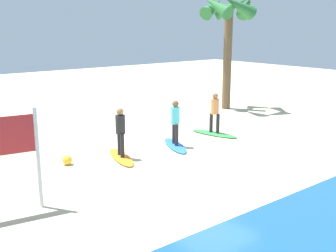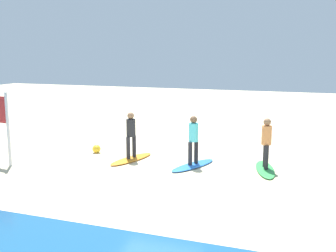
{
  "view_description": "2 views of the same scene",
  "coord_description": "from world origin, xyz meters",
  "px_view_note": "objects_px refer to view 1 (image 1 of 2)",
  "views": [
    {
      "loc": [
        8.9,
        8.94,
        4.37
      ],
      "look_at": [
        0.71,
        -1.37,
        1.16
      ],
      "focal_mm": 44.51,
      "sensor_mm": 36.0,
      "label": 1
    },
    {
      "loc": [
        -4.19,
        10.46,
        3.84
      ],
      "look_at": [
        0.57,
        -2.81,
        1.26
      ],
      "focal_mm": 43.93,
      "sensor_mm": 36.0,
      "label": 2
    }
  ],
  "objects_px": {
    "surfboard_blue": "(175,145)",
    "surfboard_orange": "(121,157)",
    "beach_ball": "(67,160)",
    "surfboard_green": "(214,134)",
    "surfer_orange": "(120,129)",
    "palm_tree": "(229,16)",
    "surfer_blue": "(175,119)",
    "surfer_green": "(215,110)"
  },
  "relations": [
    {
      "from": "surfboard_blue",
      "to": "beach_ball",
      "type": "xyz_separation_m",
      "value": [
        4.01,
        -0.57,
        0.11
      ]
    },
    {
      "from": "surfboard_blue",
      "to": "surfer_orange",
      "type": "distance_m",
      "value": 2.51
    },
    {
      "from": "palm_tree",
      "to": "surfboard_green",
      "type": "bearing_deg",
      "value": 39.02
    },
    {
      "from": "surfboard_green",
      "to": "surfer_blue",
      "type": "height_order",
      "value": "surfer_blue"
    },
    {
      "from": "surfer_green",
      "to": "surfer_blue",
      "type": "distance_m",
      "value": 2.37
    },
    {
      "from": "surfboard_orange",
      "to": "palm_tree",
      "type": "height_order",
      "value": "palm_tree"
    },
    {
      "from": "surfboard_green",
      "to": "surfboard_blue",
      "type": "distance_m",
      "value": 2.37
    },
    {
      "from": "surfboard_blue",
      "to": "surfboard_orange",
      "type": "relative_size",
      "value": 1.0
    },
    {
      "from": "surfboard_green",
      "to": "surfer_orange",
      "type": "height_order",
      "value": "surfer_orange"
    },
    {
      "from": "surfboard_green",
      "to": "beach_ball",
      "type": "height_order",
      "value": "beach_ball"
    },
    {
      "from": "surfer_green",
      "to": "palm_tree",
      "type": "height_order",
      "value": "palm_tree"
    },
    {
      "from": "surfboard_orange",
      "to": "surfboard_green",
      "type": "bearing_deg",
      "value": 109.39
    },
    {
      "from": "surfer_orange",
      "to": "surfer_green",
      "type": "bearing_deg",
      "value": -176.44
    },
    {
      "from": "surfboard_green",
      "to": "surfer_orange",
      "type": "distance_m",
      "value": 4.77
    },
    {
      "from": "beach_ball",
      "to": "surfboard_green",
      "type": "bearing_deg",
      "value": 177.93
    },
    {
      "from": "surfboard_green",
      "to": "surfboard_orange",
      "type": "height_order",
      "value": "same"
    },
    {
      "from": "surfer_blue",
      "to": "surfer_orange",
      "type": "height_order",
      "value": "same"
    },
    {
      "from": "palm_tree",
      "to": "beach_ball",
      "type": "height_order",
      "value": "palm_tree"
    },
    {
      "from": "palm_tree",
      "to": "beach_ball",
      "type": "relative_size",
      "value": 19.09
    },
    {
      "from": "surfboard_green",
      "to": "palm_tree",
      "type": "relative_size",
      "value": 0.35
    },
    {
      "from": "surfboard_blue",
      "to": "surfboard_orange",
      "type": "height_order",
      "value": "same"
    },
    {
      "from": "surfer_blue",
      "to": "beach_ball",
      "type": "height_order",
      "value": "surfer_blue"
    },
    {
      "from": "surfboard_green",
      "to": "surfer_blue",
      "type": "bearing_deg",
      "value": -95.03
    },
    {
      "from": "surfboard_green",
      "to": "surfboard_orange",
      "type": "bearing_deg",
      "value": -99.81
    },
    {
      "from": "surfboard_green",
      "to": "beach_ball",
      "type": "distance_m",
      "value": 6.36
    },
    {
      "from": "surfboard_blue",
      "to": "beach_ball",
      "type": "distance_m",
      "value": 4.05
    },
    {
      "from": "surfboard_orange",
      "to": "beach_ball",
      "type": "distance_m",
      "value": 1.78
    },
    {
      "from": "surfer_blue",
      "to": "palm_tree",
      "type": "height_order",
      "value": "palm_tree"
    },
    {
      "from": "surfboard_green",
      "to": "surfboard_blue",
      "type": "relative_size",
      "value": 1.0
    },
    {
      "from": "surfer_green",
      "to": "surfboard_blue",
      "type": "height_order",
      "value": "surfer_green"
    },
    {
      "from": "surfer_blue",
      "to": "surfboard_blue",
      "type": "bearing_deg",
      "value": 180.0
    },
    {
      "from": "palm_tree",
      "to": "surfer_green",
      "type": "bearing_deg",
      "value": 39.02
    },
    {
      "from": "surfer_blue",
      "to": "beach_ball",
      "type": "relative_size",
      "value": 5.23
    },
    {
      "from": "surfer_orange",
      "to": "surfboard_green",
      "type": "bearing_deg",
      "value": -176.44
    },
    {
      "from": "surfboard_green",
      "to": "surfer_orange",
      "type": "relative_size",
      "value": 1.28
    },
    {
      "from": "surfer_green",
      "to": "palm_tree",
      "type": "xyz_separation_m",
      "value": [
        -4.35,
        -3.53,
        3.75
      ]
    },
    {
      "from": "surfer_blue",
      "to": "surfer_green",
      "type": "bearing_deg",
      "value": -171.66
    },
    {
      "from": "surfer_orange",
      "to": "palm_tree",
      "type": "distance_m",
      "value": 10.48
    },
    {
      "from": "surfer_green",
      "to": "surfboard_orange",
      "type": "bearing_deg",
      "value": 3.56
    },
    {
      "from": "surfboard_green",
      "to": "surfboard_orange",
      "type": "relative_size",
      "value": 1.0
    },
    {
      "from": "surfboard_green",
      "to": "surfer_blue",
      "type": "relative_size",
      "value": 1.28
    },
    {
      "from": "surfboard_blue",
      "to": "surfer_blue",
      "type": "relative_size",
      "value": 1.28
    }
  ]
}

